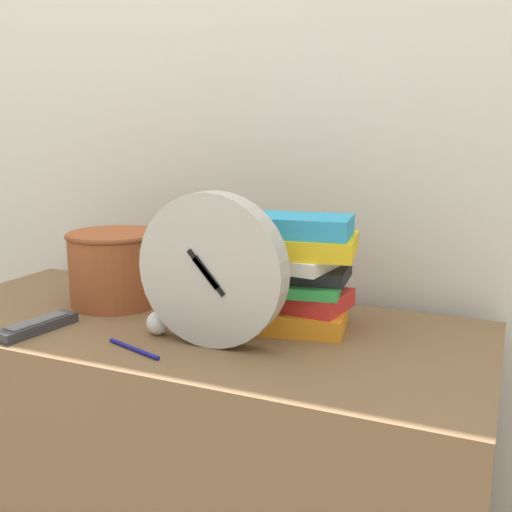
{
  "coord_description": "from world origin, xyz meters",
  "views": [
    {
      "loc": [
        0.62,
        -0.77,
        1.11
      ],
      "look_at": [
        0.16,
        0.26,
        0.87
      ],
      "focal_mm": 42.0,
      "sensor_mm": 36.0,
      "label": 1
    }
  ],
  "objects": [
    {
      "name": "basket",
      "position": [
        -0.22,
        0.33,
        0.8
      ],
      "size": [
        0.22,
        0.22,
        0.17
      ],
      "color": "#994C28",
      "rests_on": "desk"
    },
    {
      "name": "crumpled_paper_ball",
      "position": [
        -0.02,
        0.19,
        0.73
      ],
      "size": [
        0.05,
        0.05,
        0.05
      ],
      "color": "white",
      "rests_on": "desk"
    },
    {
      "name": "desk_clock",
      "position": [
        0.11,
        0.18,
        0.86
      ],
      "size": [
        0.29,
        0.05,
        0.29
      ],
      "color": "#B7B2A8",
      "rests_on": "desk"
    },
    {
      "name": "wall_back",
      "position": [
        0.0,
        0.61,
        1.2
      ],
      "size": [
        6.0,
        0.04,
        2.4
      ],
      "color": "silver",
      "rests_on": "ground_plane"
    },
    {
      "name": "book_stack",
      "position": [
        0.21,
        0.34,
        0.83
      ],
      "size": [
        0.26,
        0.2,
        0.23
      ],
      "color": "orange",
      "rests_on": "desk"
    },
    {
      "name": "tv_remote",
      "position": [
        -0.25,
        0.1,
        0.72
      ],
      "size": [
        0.07,
        0.18,
        0.02
      ],
      "color": "#333338",
      "rests_on": "desk"
    },
    {
      "name": "desk",
      "position": [
        0.0,
        0.27,
        0.36
      ],
      "size": [
        1.23,
        0.54,
        0.71
      ],
      "color": "brown",
      "rests_on": "ground_plane"
    },
    {
      "name": "pen",
      "position": [
        -0.01,
        0.09,
        0.71
      ],
      "size": [
        0.14,
        0.05,
        0.01
      ],
      "color": "navy",
      "rests_on": "desk"
    }
  ]
}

